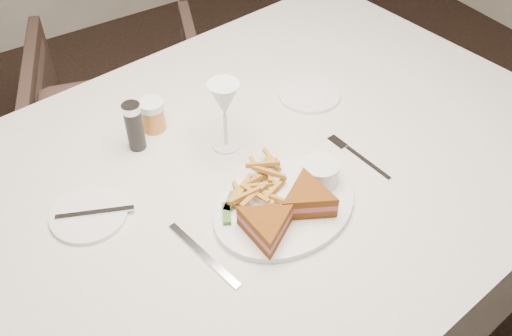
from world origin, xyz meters
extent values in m
cube|color=silver|center=(0.25, 0.39, 0.38)|extent=(1.73, 1.27, 0.75)
imported|color=#45322A|center=(0.29, 1.34, 0.32)|extent=(0.77, 0.75, 0.63)
ellipsoid|color=white|center=(0.26, 0.24, 0.76)|extent=(0.35, 0.29, 0.01)
cube|color=silver|center=(0.06, 0.23, 0.75)|extent=(0.05, 0.20, 0.00)
cylinder|color=white|center=(-0.09, 0.45, 0.76)|extent=(0.16, 0.16, 0.01)
cylinder|color=white|center=(0.54, 0.54, 0.76)|extent=(0.16, 0.16, 0.01)
cylinder|color=black|center=(0.09, 0.59, 0.81)|extent=(0.04, 0.04, 0.12)
cylinder|color=#C7782F|center=(0.15, 0.63, 0.79)|extent=(0.06, 0.06, 0.08)
cube|color=#3A6423|center=(0.17, 0.31, 0.77)|extent=(0.05, 0.05, 0.01)
cube|color=#3A6423|center=(0.15, 0.29, 0.77)|extent=(0.04, 0.06, 0.01)
cylinder|color=white|center=(0.37, 0.26, 0.79)|extent=(0.08, 0.08, 0.05)
camera|label=1|loc=(-0.22, -0.39, 1.64)|focal=40.00mm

